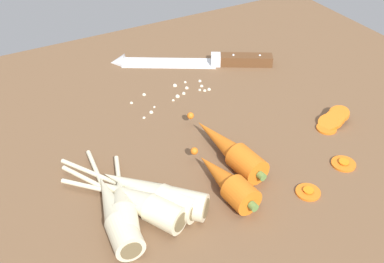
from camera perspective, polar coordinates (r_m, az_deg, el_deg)
The scene contains 13 objects.
ground_plane at distance 84.21cm, azimuth -0.65°, elevation -1.22°, with size 120.00×90.00×4.00cm, color brown.
chefs_knife at distance 103.90cm, azimuth -0.39°, elevation 8.36°, with size 31.69×20.37×4.18cm.
whole_carrot at distance 76.29cm, azimuth 4.42°, elevation -2.02°, with size 5.47×20.07×4.20cm.
whole_carrot_second at distance 70.37cm, azimuth 4.09°, elevation -5.89°, with size 5.09×15.69×4.20cm.
parsnip_front at distance 67.75cm, azimuth -6.38°, elevation -8.23°, with size 12.28×20.55×4.00cm.
parsnip_mid_left at distance 67.60cm, azimuth -8.36°, elevation -8.56°, with size 7.32×16.93×4.00cm.
parsnip_mid_right at distance 66.78cm, azimuth -9.19°, elevation -9.37°, with size 5.18×22.88×4.00cm.
parsnip_back at distance 69.01cm, azimuth -5.32°, elevation -7.13°, with size 14.51×21.46×4.00cm.
parsnip_outer at distance 68.07cm, azimuth -4.25°, elevation -7.81°, with size 17.15×17.65×4.00cm.
carrot_slice_stack at distance 88.07cm, azimuth 16.35°, elevation 1.27°, with size 7.38×4.80×2.89cm.
carrot_slice_stray_near at distance 79.71cm, azimuth 17.57°, elevation -3.58°, with size 3.87×3.87×0.70cm.
carrot_slice_stray_mid at distance 73.18cm, azimuth 13.64°, elevation -6.92°, with size 3.70×3.70×0.70cm.
mince_crumbs at distance 93.51cm, azimuth -1.62°, elevation 4.72°, with size 15.99×8.15×0.87cm.
Camera 1 is at (-31.25, -59.14, 49.17)cm, focal length 44.89 mm.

